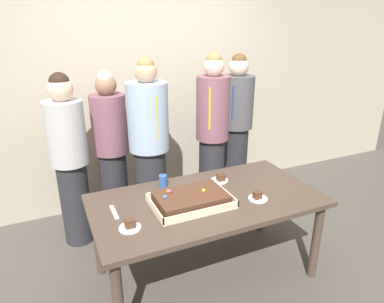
# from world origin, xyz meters

# --- Properties ---
(ground_plane) EXTENTS (12.00, 12.00, 0.00)m
(ground_plane) POSITION_xyz_m (0.00, 0.00, 0.00)
(ground_plane) COLOR #4C4742
(interior_back_panel) EXTENTS (8.00, 0.12, 3.00)m
(interior_back_panel) POSITION_xyz_m (0.00, 1.60, 1.50)
(interior_back_panel) COLOR #B2A893
(interior_back_panel) RESTS_ON ground_plane
(party_table) EXTENTS (1.79, 0.93, 0.73)m
(party_table) POSITION_xyz_m (0.00, 0.00, 0.65)
(party_table) COLOR #47382D
(party_table) RESTS_ON ground_plane
(sheet_cake) EXTENTS (0.59, 0.40, 0.11)m
(sheet_cake) POSITION_xyz_m (-0.15, -0.03, 0.77)
(sheet_cake) COLOR beige
(sheet_cake) RESTS_ON party_table
(plated_slice_near_left) EXTENTS (0.15, 0.15, 0.07)m
(plated_slice_near_left) POSITION_xyz_m (0.24, 0.23, 0.75)
(plated_slice_near_left) COLOR white
(plated_slice_near_left) RESTS_ON party_table
(plated_slice_near_right) EXTENTS (0.15, 0.15, 0.07)m
(plated_slice_near_right) POSITION_xyz_m (-0.66, -0.16, 0.75)
(plated_slice_near_right) COLOR white
(plated_slice_near_right) RESTS_ON party_table
(plated_slice_far_left) EXTENTS (0.15, 0.15, 0.07)m
(plated_slice_far_left) POSITION_xyz_m (0.35, -0.18, 0.75)
(plated_slice_far_left) COLOR white
(plated_slice_far_left) RESTS_ON party_table
(drink_cup_nearest) EXTENTS (0.07, 0.07, 0.10)m
(drink_cup_nearest) POSITION_xyz_m (-0.24, 0.34, 0.78)
(drink_cup_nearest) COLOR #2D5199
(drink_cup_nearest) RESTS_ON party_table
(cake_server_utensil) EXTENTS (0.03, 0.20, 0.01)m
(cake_server_utensil) POSITION_xyz_m (-0.71, 0.08, 0.74)
(cake_server_utensil) COLOR silver
(cake_server_utensil) RESTS_ON party_table
(person_serving_front) EXTENTS (0.34, 0.34, 1.61)m
(person_serving_front) POSITION_xyz_m (-0.51, 1.13, 0.83)
(person_serving_front) COLOR #28282D
(person_serving_front) RESTS_ON ground_plane
(person_green_shirt_behind) EXTENTS (0.33, 0.33, 1.76)m
(person_green_shirt_behind) POSITION_xyz_m (0.48, 0.85, 0.92)
(person_green_shirt_behind) COLOR #28282D
(person_green_shirt_behind) RESTS_ON ground_plane
(person_striped_tie_right) EXTENTS (0.37, 0.37, 1.75)m
(person_striped_tie_right) POSITION_xyz_m (-0.21, 0.79, 0.90)
(person_striped_tie_right) COLOR #28282D
(person_striped_tie_right) RESTS_ON ground_plane
(person_far_right_suit) EXTENTS (0.34, 0.34, 1.64)m
(person_far_right_suit) POSITION_xyz_m (-0.92, 0.96, 0.85)
(person_far_right_suit) COLOR #28282D
(person_far_right_suit) RESTS_ON ground_plane
(person_left_edge_reaching) EXTENTS (0.37, 0.37, 1.72)m
(person_left_edge_reaching) POSITION_xyz_m (0.92, 1.10, 0.89)
(person_left_edge_reaching) COLOR #28282D
(person_left_edge_reaching) RESTS_ON ground_plane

